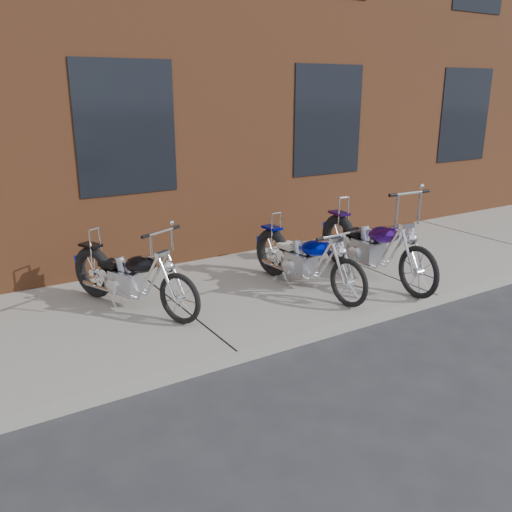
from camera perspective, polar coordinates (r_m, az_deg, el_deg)
ground at (r=5.68m, az=-1.98°, el=-11.37°), size 120.00×120.00×0.00m
sidewalk at (r=6.87m, az=-8.24°, el=-5.59°), size 22.00×3.00×0.15m
building_brick at (r=12.65m, az=-21.97°, el=21.91°), size 22.00×10.00×8.00m
chopper_purple at (r=7.75m, az=12.14°, el=0.80°), size 0.58×2.38×1.33m
chopper_blue at (r=7.20m, az=5.17°, el=-0.52°), size 0.52×2.12×0.92m
chopper_third at (r=6.69m, az=-13.05°, el=-2.35°), size 0.94×1.95×1.06m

